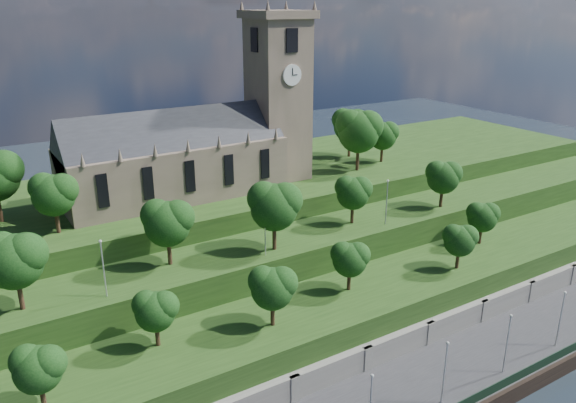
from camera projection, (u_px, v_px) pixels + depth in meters
retaining_wall at (328, 376)px, 63.30m from camera, size 160.00×2.10×5.00m
embankment_lower at (299, 339)px, 67.61m from camera, size 160.00×12.00×8.00m
embankment_upper at (255, 287)px, 75.73m from camera, size 160.00×10.00×12.00m
hilltop at (193, 227)px, 92.00m from camera, size 160.00×32.00×15.00m
church at (203, 142)px, 84.14m from camera, size 38.60×12.35×27.60m
trees_lower at (319, 271)px, 66.08m from camera, size 67.09×8.33×7.19m
trees_upper at (247, 210)px, 70.39m from camera, size 66.38×8.87×9.16m
trees_hilltop at (210, 151)px, 83.56m from camera, size 76.73×15.63×10.48m
lamp_posts_promenade at (370, 402)px, 53.41m from camera, size 60.36×0.36×7.61m
lamp_posts_upper at (265, 226)px, 69.98m from camera, size 40.36×0.36×6.73m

